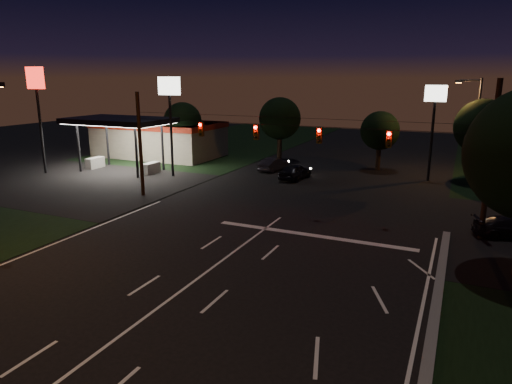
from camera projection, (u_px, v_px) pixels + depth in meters
The scene contains 18 objects.
ground at pixel (150, 314), 17.87m from camera, with size 140.00×140.00×0.00m, color black.
cross_street_left at pixel (77, 183), 40.03m from camera, with size 20.00×16.00×0.02m, color black.
stop_bar at pixel (312, 235), 26.82m from camera, with size 12.00×0.50×0.01m, color silver.
utility_pole_right at pixel (480, 238), 26.30m from camera, with size 0.30×0.30×9.00m, color black.
utility_pole_left at pixel (143, 195), 35.94m from camera, with size 0.28×0.28×8.00m, color black.
signal_span at pixel (287, 133), 29.75m from camera, with size 24.00×0.40×1.56m.
gas_station at pixel (157, 137), 52.90m from camera, with size 14.20×16.10×5.25m.
pole_sign_left_near at pixel (170, 101), 41.22m from camera, with size 2.20×0.30×9.10m.
pole_sign_left_far at pixel (37, 93), 42.35m from camera, with size 2.00×0.30×10.00m.
pole_sign_right at pixel (434, 111), 39.63m from camera, with size 1.80×0.30×8.40m.
street_light_right_far at pixel (474, 122), 40.34m from camera, with size 2.20×0.35×9.00m.
tree_far_a at pixel (183, 122), 50.65m from camera, with size 4.20×4.20×6.42m.
tree_far_b at pixel (280, 119), 50.09m from camera, with size 4.60×4.60×6.98m.
tree_far_c at pixel (380, 131), 44.94m from camera, with size 3.80×3.80×5.86m.
tree_far_d at pixel (483, 128), 39.36m from camera, with size 4.80×4.80×7.30m.
car_oncoming_a at pixel (295, 171), 41.57m from camera, with size 1.68×4.18×1.42m, color black.
car_oncoming_b at pixel (273, 164), 45.38m from camera, with size 1.37×3.92×1.29m, color black.
car_cross at pixel (512, 228), 26.27m from camera, with size 1.71×4.21×1.22m, color black.
Camera 1 is at (10.50, -12.99, 9.00)m, focal length 32.00 mm.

